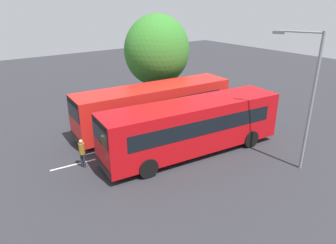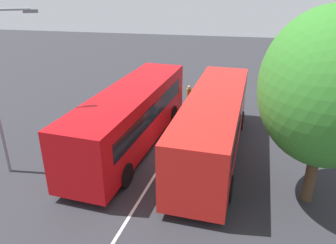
{
  "view_description": "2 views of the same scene",
  "coord_description": "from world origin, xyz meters",
  "px_view_note": "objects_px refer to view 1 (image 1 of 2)",
  "views": [
    {
      "loc": [
        11.57,
        14.71,
        8.71
      ],
      "look_at": [
        0.59,
        -0.1,
        1.33
      ],
      "focal_mm": 33.09,
      "sensor_mm": 36.0,
      "label": 1
    },
    {
      "loc": [
        -14.82,
        -2.75,
        8.37
      ],
      "look_at": [
        0.44,
        0.15,
        1.52
      ],
      "focal_mm": 35.15,
      "sensor_mm": 36.0,
      "label": 2
    }
  ],
  "objects_px": {
    "pedestrian": "(82,151)",
    "bus_far_left": "(154,106)",
    "bus_center_left": "(193,126)",
    "depot_tree": "(157,51)",
    "street_lamp": "(308,94)"
  },
  "relations": [
    {
      "from": "bus_far_left",
      "to": "pedestrian",
      "type": "distance_m",
      "value": 6.53
    },
    {
      "from": "pedestrian",
      "to": "street_lamp",
      "type": "relative_size",
      "value": 0.23
    },
    {
      "from": "depot_tree",
      "to": "bus_far_left",
      "type": "bearing_deg",
      "value": 52.73
    },
    {
      "from": "bus_center_left",
      "to": "bus_far_left",
      "type": "bearing_deg",
      "value": -86.03
    },
    {
      "from": "street_lamp",
      "to": "depot_tree",
      "type": "height_order",
      "value": "depot_tree"
    },
    {
      "from": "bus_center_left",
      "to": "depot_tree",
      "type": "height_order",
      "value": "depot_tree"
    },
    {
      "from": "street_lamp",
      "to": "bus_far_left",
      "type": "bearing_deg",
      "value": -4.24
    },
    {
      "from": "street_lamp",
      "to": "depot_tree",
      "type": "relative_size",
      "value": 0.96
    },
    {
      "from": "bus_center_left",
      "to": "depot_tree",
      "type": "distance_m",
      "value": 9.46
    },
    {
      "from": "pedestrian",
      "to": "bus_far_left",
      "type": "bearing_deg",
      "value": -12.58
    },
    {
      "from": "pedestrian",
      "to": "depot_tree",
      "type": "bearing_deg",
      "value": 2.56
    },
    {
      "from": "bus_far_left",
      "to": "street_lamp",
      "type": "relative_size",
      "value": 1.56
    },
    {
      "from": "bus_far_left",
      "to": "street_lamp",
      "type": "xyz_separation_m",
      "value": [
        -3.32,
        9.04,
        2.46
      ]
    },
    {
      "from": "bus_far_left",
      "to": "bus_center_left",
      "type": "bearing_deg",
      "value": 92.05
    },
    {
      "from": "bus_center_left",
      "to": "street_lamp",
      "type": "bearing_deg",
      "value": 132.91
    }
  ]
}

